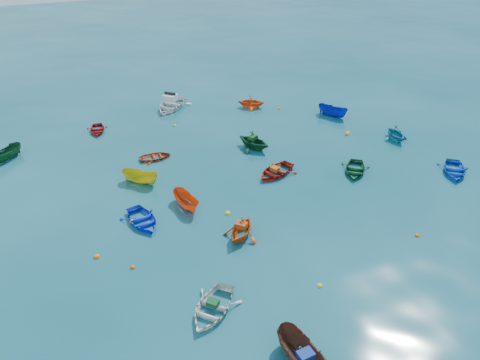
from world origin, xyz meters
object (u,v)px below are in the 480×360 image
object	(u,v)px
dinghy_blue_se	(454,173)
motorboat_white	(171,108)
dinghy_blue_sw	(143,223)
dinghy_white_near	(212,311)

from	to	relation	value
dinghy_blue_se	motorboat_white	distance (m)	25.94
dinghy_blue_sw	dinghy_white_near	bearing A→B (deg)	-90.46
dinghy_white_near	dinghy_blue_se	size ratio (longest dim) A/B	1.04
dinghy_white_near	motorboat_white	bearing A→B (deg)	124.06
dinghy_white_near	dinghy_blue_sw	bearing A→B (deg)	145.50
dinghy_blue_sw	dinghy_blue_se	world-z (taller)	dinghy_blue_se
dinghy_blue_sw	motorboat_white	xyz separation A→B (m)	(6.05, 17.77, 0.00)
dinghy_blue_sw	dinghy_blue_se	xyz separation A→B (m)	(22.97, -1.90, 0.00)
dinghy_blue_sw	dinghy_blue_se	distance (m)	23.05
dinghy_white_near	motorboat_white	world-z (taller)	motorboat_white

